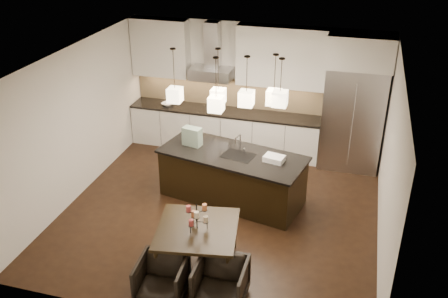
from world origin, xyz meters
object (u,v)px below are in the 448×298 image
(dining_table, at_px, (198,247))
(armchair_left, at_px, (162,279))
(armchair_right, at_px, (221,283))
(refrigerator, at_px, (353,118))
(island_body, at_px, (232,177))

(dining_table, relative_size, armchair_left, 1.72)
(armchair_right, bearing_deg, armchair_left, -171.25)
(refrigerator, bearing_deg, island_body, -136.15)
(dining_table, xyz_separation_m, armchair_left, (-0.28, -0.77, -0.04))
(island_body, bearing_deg, dining_table, -78.22)
(armchair_left, bearing_deg, armchair_right, 5.65)
(island_body, xyz_separation_m, armchair_left, (-0.28, -2.78, -0.14))
(dining_table, bearing_deg, refrigerator, 53.30)
(island_body, distance_m, dining_table, 2.02)
(armchair_left, relative_size, armchair_right, 0.96)
(dining_table, xyz_separation_m, armchair_right, (0.54, -0.63, -0.03))
(refrigerator, xyz_separation_m, island_body, (-2.01, -1.93, -0.62))
(dining_table, distance_m, armchair_right, 0.83)
(armchair_left, bearing_deg, dining_table, 66.24)
(refrigerator, relative_size, armchair_left, 3.13)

